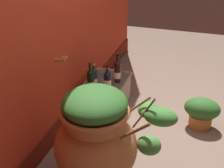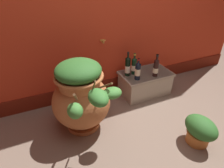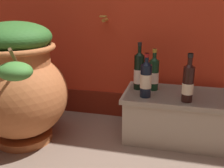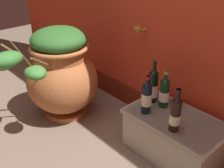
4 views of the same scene
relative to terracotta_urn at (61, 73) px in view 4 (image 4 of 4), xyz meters
The scene contains 6 objects.
terracotta_urn is the anchor object (origin of this frame).
stone_ledge 1.07m from the terracotta_urn, 16.56° to the left, with size 0.70×0.42×0.32m.
wine_bottle_left 0.91m from the terracotta_urn, 22.86° to the left, with size 0.07×0.07×0.29m.
wine_bottle_middle 0.81m from the terracotta_urn, 25.20° to the left, with size 0.07×0.07×0.33m.
wine_bottle_right 1.07m from the terracotta_urn, ahead, with size 0.07×0.07×0.30m.
wine_bottle_back 0.82m from the terracotta_urn, 13.87° to the left, with size 0.07×0.07×0.29m.
Camera 4 is at (1.26, -0.53, 1.43)m, focal length 43.77 mm.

